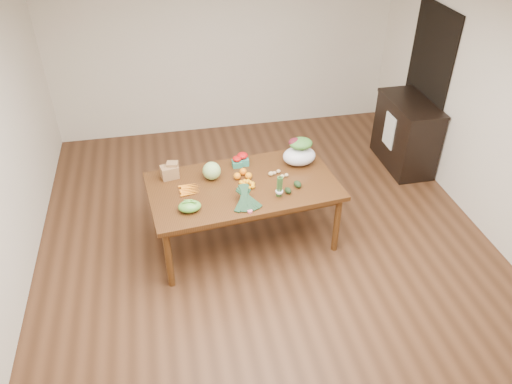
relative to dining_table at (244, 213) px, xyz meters
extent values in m
plane|color=#56331D|center=(0.23, -0.27, -0.38)|extent=(6.00, 6.00, 0.00)
cube|color=white|center=(0.23, 2.73, 0.98)|extent=(5.00, 0.02, 2.70)
cube|color=white|center=(2.73, -0.27, 0.98)|extent=(0.02, 6.00, 2.70)
cube|color=#482610|center=(0.00, 0.00, 0.00)|extent=(2.07, 1.28, 0.75)
cube|color=black|center=(2.71, 1.33, 0.68)|extent=(0.02, 1.00, 2.10)
cube|color=black|center=(2.45, 1.14, 0.10)|extent=(0.52, 1.02, 0.94)
cube|color=white|center=(2.19, 1.13, 0.18)|extent=(0.02, 0.28, 0.45)
sphere|color=#A0CB75|center=(-0.30, 0.18, 0.47)|extent=(0.19, 0.19, 0.19)
sphere|color=#FF990F|center=(-0.04, 0.11, 0.41)|extent=(0.08, 0.08, 0.08)
sphere|color=orange|center=(0.03, 0.18, 0.41)|extent=(0.08, 0.08, 0.08)
sphere|color=orange|center=(0.08, 0.09, 0.41)|extent=(0.08, 0.08, 0.08)
ellipsoid|color=#60B23C|center=(-0.59, -0.34, 0.43)|extent=(0.23, 0.17, 0.10)
ellipsoid|color=tan|center=(0.33, 0.10, 0.40)|extent=(0.06, 0.05, 0.05)
ellipsoid|color=tan|center=(0.43, 0.04, 0.40)|extent=(0.05, 0.04, 0.04)
ellipsoid|color=tan|center=(0.42, 0.14, 0.40)|extent=(0.05, 0.04, 0.04)
ellipsoid|color=#D4B27A|center=(0.37, 0.12, 0.39)|extent=(0.04, 0.04, 0.04)
ellipsoid|color=tan|center=(0.48, 0.05, 0.39)|extent=(0.04, 0.04, 0.04)
ellipsoid|color=black|center=(0.42, -0.25, 0.41)|extent=(0.09, 0.11, 0.06)
ellipsoid|color=black|center=(0.55, -0.16, 0.41)|extent=(0.10, 0.12, 0.07)
camera|label=1|loc=(-0.75, -4.27, 3.35)|focal=35.00mm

